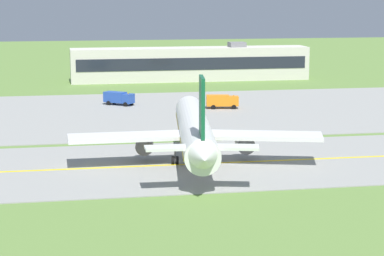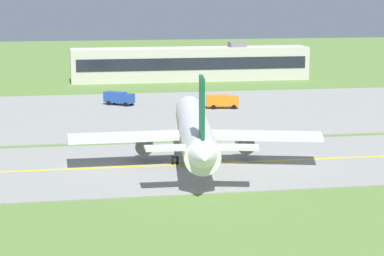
% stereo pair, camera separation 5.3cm
% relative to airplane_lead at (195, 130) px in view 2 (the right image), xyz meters
% --- Properties ---
extents(ground_plane, '(500.00, 500.00, 0.00)m').
position_rel_airplane_lead_xyz_m(ground_plane, '(5.72, -1.59, -4.13)').
color(ground_plane, olive).
extents(taxiway_strip, '(240.00, 28.00, 0.10)m').
position_rel_airplane_lead_xyz_m(taxiway_strip, '(5.72, -1.59, -4.08)').
color(taxiway_strip, gray).
rests_on(taxiway_strip, ground).
extents(apron_pad, '(140.00, 52.00, 0.10)m').
position_rel_airplane_lead_xyz_m(apron_pad, '(15.72, 40.41, -4.08)').
color(apron_pad, gray).
rests_on(apron_pad, ground).
extents(taxiway_centreline, '(220.00, 0.60, 0.01)m').
position_rel_airplane_lead_xyz_m(taxiway_centreline, '(5.72, -1.59, -4.03)').
color(taxiway_centreline, yellow).
rests_on(taxiway_centreline, taxiway_strip).
extents(airplane_lead, '(32.24, 39.63, 12.70)m').
position_rel_airplane_lead_xyz_m(airplane_lead, '(0.00, 0.00, 0.00)').
color(airplane_lead, white).
rests_on(airplane_lead, ground).
extents(service_truck_baggage, '(6.26, 3.10, 2.60)m').
position_rel_airplane_lead_xyz_m(service_truck_baggage, '(13.07, 42.58, -2.60)').
color(service_truck_baggage, orange).
rests_on(service_truck_baggage, ground).
extents(service_truck_fuel, '(6.00, 5.30, 2.60)m').
position_rel_airplane_lead_xyz_m(service_truck_fuel, '(-5.68, 50.25, -2.60)').
color(service_truck_fuel, '#264CA5').
rests_on(service_truck_fuel, ground).
extents(terminal_building, '(58.86, 8.11, 9.34)m').
position_rel_airplane_lead_xyz_m(terminal_building, '(15.38, 88.75, -0.03)').
color(terminal_building, beige).
rests_on(terminal_building, ground).
extents(traffic_cone_near_edge, '(0.44, 0.44, 0.60)m').
position_rel_airplane_lead_xyz_m(traffic_cone_near_edge, '(16.85, 11.06, -3.83)').
color(traffic_cone_near_edge, orange).
rests_on(traffic_cone_near_edge, ground).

